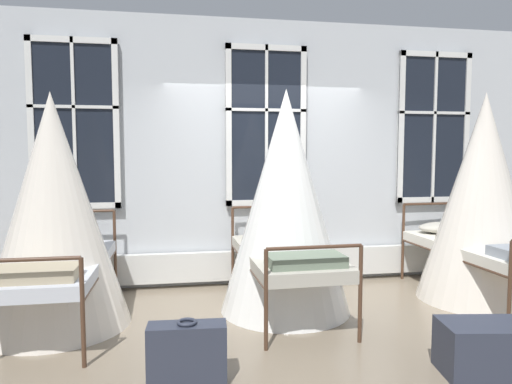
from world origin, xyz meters
The scene contains 8 objects.
ground centered at (0.00, 0.00, 0.00)m, with size 19.02×19.02×0.00m, color gray.
back_wall_with_windows centered at (0.00, 1.13, 1.66)m, with size 10.04×0.10×3.31m, color silver.
window_bank centered at (0.00, 1.01, 1.14)m, with size 5.55×0.10×2.91m.
cot_first centered at (-2.25, -0.08, 1.08)m, with size 1.36×1.95×2.22m.
cot_second centered at (0.01, -0.01, 1.12)m, with size 1.36×1.96×2.31m.
cot_third centered at (2.26, -0.03, 1.13)m, with size 1.36×1.97×2.32m.
suitcase_dark centered at (-1.05, -1.44, 0.22)m, with size 0.57×0.24×0.47m.
travel_trunk centered at (1.14, -1.67, 0.20)m, with size 0.64×0.40×0.39m, color #2D3342.
Camera 1 is at (-1.11, -4.66, 1.64)m, focal length 32.38 mm.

